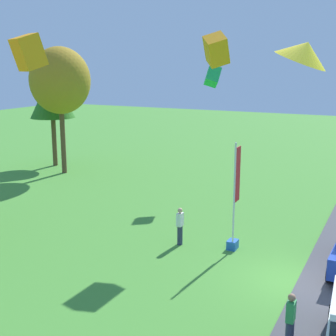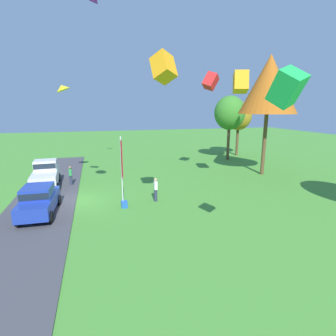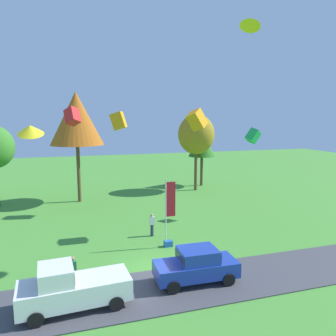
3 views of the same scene
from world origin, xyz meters
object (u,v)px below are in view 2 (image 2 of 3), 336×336
person_on_lawn (71,176)px  tree_center_back (269,85)px  kite_box_low_drifter (241,82)px  person_beside_suv (156,189)px  cooler_box (124,204)px  flag_banner (122,164)px  kite_box_topmost (287,88)px  car_pickup_near_entrance (46,174)px  tree_lone_near (230,113)px  car_sedan_mid_row (39,199)px  kite_box_mid_center (211,81)px  kite_delta_near_flag (62,88)px  tree_right_of_center (239,116)px  kite_box_high_left (164,67)px

person_on_lawn → tree_center_back: 19.83m
tree_center_back → kite_box_low_drifter: 6.16m
person_beside_suv → cooler_box: bearing=-76.3°
flag_banner → kite_box_topmost: 11.03m
kite_box_low_drifter → flag_banner: bearing=-78.7°
person_beside_suv → tree_center_back: size_ratio=0.15×
car_pickup_near_entrance → cooler_box: 8.74m
kite_box_topmost → tree_lone_near: bearing=155.6°
kite_box_topmost → cooler_box: bearing=-153.2°
car_sedan_mid_row → cooler_box: car_sedan_mid_row is taller
kite_box_low_drifter → kite_box_mid_center: kite_box_mid_center is taller
kite_delta_near_flag → tree_right_of_center: bearing=110.0°
car_pickup_near_entrance → tree_center_back: bearing=86.8°
kite_box_low_drifter → kite_box_mid_center: size_ratio=1.13×
person_beside_suv → kite_box_low_drifter: size_ratio=1.16×
car_sedan_mid_row → tree_center_back: 21.66m
kite_delta_near_flag → car_sedan_mid_row: bearing=-8.2°
tree_right_of_center → flag_banner: tree_right_of_center is taller
kite_box_low_drifter → kite_box_topmost: bearing=-23.3°
car_pickup_near_entrance → flag_banner: flag_banner is taller
flag_banner → person_on_lawn: bearing=-149.3°
person_on_lawn → cooler_box: size_ratio=3.05×
tree_right_of_center → kite_box_topmost: (24.91, -12.92, 1.76)m
car_pickup_near_entrance → kite_box_low_drifter: bearing=72.9°
person_beside_suv → kite_box_mid_center: 11.47m
tree_center_back → kite_box_high_left: bearing=-56.6°
kite_delta_near_flag → kite_box_mid_center: 12.88m
tree_right_of_center → person_beside_suv: bearing=-45.0°
car_pickup_near_entrance → tree_right_of_center: (-9.32, 23.35, 4.32)m
person_beside_suv → flag_banner: bearing=-75.6°
person_beside_suv → tree_lone_near: 18.40m
flag_banner → car_pickup_near_entrance: bearing=-138.6°
car_pickup_near_entrance → kite_box_mid_center: size_ratio=3.94×
kite_box_topmost → kite_delta_near_flag: bearing=-153.0°
kite_delta_near_flag → kite_box_high_left: bearing=29.5°
kite_box_high_left → tree_center_back: bearing=123.4°
person_on_lawn → person_beside_suv: bearing=46.8°
car_sedan_mid_row → tree_right_of_center: (-15.76, 22.73, 4.39)m
car_sedan_mid_row → kite_box_topmost: 14.76m
tree_lone_near → kite_box_high_left: (15.97, -12.69, 2.68)m
car_sedan_mid_row → kite_box_mid_center: kite_box_mid_center is taller
cooler_box → kite_box_topmost: kite_box_topmost is taller
person_on_lawn → kite_box_high_left: bearing=32.7°
car_pickup_near_entrance → kite_box_high_left: bearing=40.2°
tree_right_of_center → kite_box_topmost: 28.12m
tree_lone_near → flag_banner: bearing=-48.2°
tree_center_back → kite_box_low_drifter: tree_center_back is taller
person_on_lawn → kite_delta_near_flag: size_ratio=1.45×
tree_center_back → tree_right_of_center: bearing=163.2°
person_on_lawn → person_beside_suv: 8.41m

